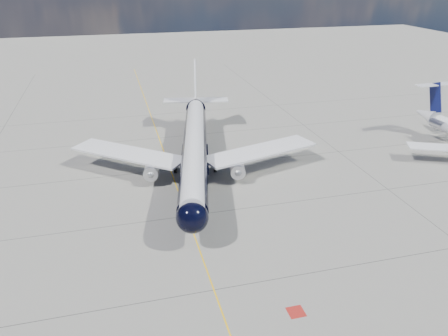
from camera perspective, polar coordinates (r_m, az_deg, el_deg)
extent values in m
plane|color=gray|center=(75.59, -7.56, 1.32)|extent=(320.00, 320.00, 0.00)
cube|color=yellow|center=(71.05, -7.01, -0.22)|extent=(0.16, 160.00, 0.01)
cube|color=maroon|center=(44.07, 9.39, -18.05)|extent=(1.60, 1.60, 0.01)
cylinder|color=black|center=(67.27, -3.87, 2.31)|extent=(11.50, 37.55, 3.76)
sphere|color=black|center=(49.54, -4.17, -6.41)|extent=(4.46, 4.46, 3.76)
cone|color=black|center=(89.05, -3.68, 8.35)|extent=(5.12, 7.56, 3.76)
cylinder|color=white|center=(66.92, -3.89, 3.05)|extent=(11.10, 39.32, 2.93)
cube|color=black|center=(49.09, -4.19, -5.99)|extent=(2.57, 1.66, 0.54)
cube|color=white|center=(69.98, -12.37, 1.89)|extent=(17.73, 16.00, 0.32)
cube|color=white|center=(69.53, 4.76, 2.25)|extent=(19.62, 9.99, 0.32)
cube|color=black|center=(67.80, -3.84, 1.22)|extent=(6.12, 10.54, 0.99)
cylinder|color=silver|center=(66.72, -9.37, -0.08)|extent=(3.11, 4.91, 2.22)
cylinder|color=silver|center=(66.42, 1.71, 0.15)|extent=(3.11, 4.91, 2.22)
sphere|color=gray|center=(64.85, -9.55, -0.84)|extent=(1.29, 1.29, 1.09)
sphere|color=gray|center=(64.54, 1.85, -0.62)|extent=(1.29, 1.29, 1.09)
cube|color=white|center=(66.59, -9.40, 0.57)|extent=(0.87, 3.14, 1.09)
cube|color=white|center=(66.30, 1.71, 0.80)|extent=(0.87, 3.14, 1.09)
cube|color=white|center=(87.29, -3.78, 11.44)|extent=(1.61, 6.20, 8.43)
cube|color=white|center=(88.83, -3.70, 8.84)|extent=(13.24, 5.77, 0.22)
cylinder|color=gray|center=(54.01, -4.01, -7.17)|extent=(0.21, 0.21, 2.08)
cylinder|color=black|center=(54.49, -4.19, -7.97)|extent=(0.32, 0.71, 0.69)
cylinder|color=black|center=(54.48, -3.77, -7.96)|extent=(0.32, 0.71, 0.69)
cylinder|color=gray|center=(69.88, -6.38, 0.57)|extent=(0.31, 0.31, 1.88)
cylinder|color=gray|center=(69.74, -1.19, 0.68)|extent=(0.31, 0.31, 1.88)
cylinder|color=black|center=(69.71, -6.38, -0.20)|extent=(0.66, 1.16, 1.09)
cylinder|color=black|center=(70.70, -6.33, 0.17)|extent=(0.66, 1.16, 1.09)
cylinder|color=black|center=(69.57, -1.17, -0.10)|extent=(0.66, 1.16, 1.09)
cylinder|color=black|center=(70.56, -1.19, 0.27)|extent=(0.66, 1.16, 1.09)
cone|color=white|center=(95.00, 24.87, 6.37)|extent=(2.98, 5.16, 2.71)
cube|color=white|center=(81.44, 27.18, 2.35)|extent=(12.75, 8.21, 0.22)
cylinder|color=silver|center=(89.80, 26.13, 5.16)|extent=(1.68, 3.29, 1.51)
cube|color=white|center=(90.14, 26.37, 5.18)|extent=(1.09, 1.66, 0.18)
cube|color=#090E41|center=(92.98, 25.88, 8.26)|extent=(0.47, 4.23, 6.16)
cube|color=white|center=(92.86, 25.91, 9.79)|extent=(8.14, 2.44, 0.16)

